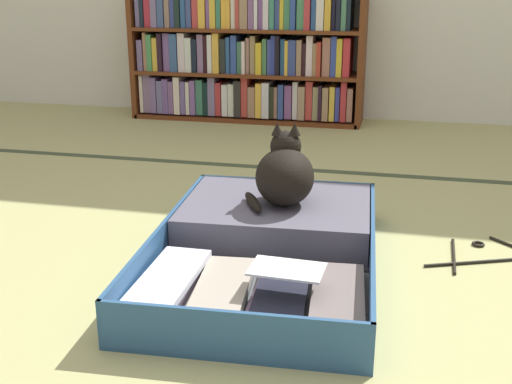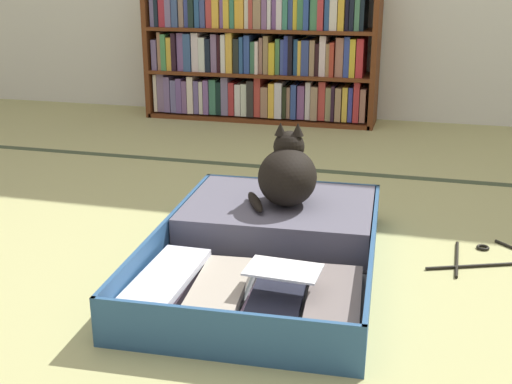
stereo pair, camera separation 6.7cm
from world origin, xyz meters
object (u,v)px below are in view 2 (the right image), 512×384
at_px(bookshelf, 259,54).
at_px(open_suitcase, 270,240).
at_px(black_cat, 287,175).
at_px(clothes_hanger, 496,259).

bearing_deg(bookshelf, open_suitcase, -74.31).
height_order(open_suitcase, black_cat, black_cat).
relative_size(bookshelf, open_suitcase, 1.34).
xyz_separation_m(bookshelf, clothes_hanger, (1.22, -1.79, -0.38)).
xyz_separation_m(bookshelf, open_suitcase, (0.54, -1.94, -0.33)).
height_order(black_cat, clothes_hanger, black_cat).
bearing_deg(clothes_hanger, bookshelf, 124.40).
bearing_deg(black_cat, open_suitcase, -97.97).
distance_m(open_suitcase, black_cat, 0.23).
distance_m(black_cat, clothes_hanger, 0.70).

